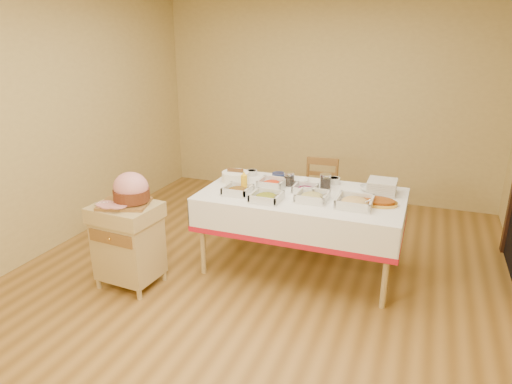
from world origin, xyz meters
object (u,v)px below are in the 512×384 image
at_px(dining_table, 302,210).
at_px(ham_on_board, 130,191).
at_px(preserve_jar_left, 289,179).
at_px(bread_basket, 235,176).
at_px(preserve_jar_right, 325,182).
at_px(mustard_bottle, 244,182).
at_px(butcher_cart, 128,240).
at_px(dining_chair, 319,196).
at_px(plate_stack, 382,187).
at_px(brass_platter, 379,202).

distance_m(dining_table, ham_on_board, 1.54).
bearing_deg(dining_table, preserve_jar_left, 135.12).
distance_m(dining_table, bread_basket, 0.75).
relative_size(preserve_jar_right, mustard_bottle, 0.73).
height_order(butcher_cart, dining_chair, dining_chair).
relative_size(dining_table, preserve_jar_right, 13.45).
distance_m(ham_on_board, preserve_jar_right, 1.78).
xyz_separation_m(ham_on_board, plate_stack, (1.96, 1.07, -0.06)).
xyz_separation_m(mustard_bottle, brass_platter, (1.21, 0.08, -0.06)).
relative_size(dining_chair, brass_platter, 2.68).
relative_size(ham_on_board, bread_basket, 1.61).
relative_size(dining_chair, preserve_jar_left, 6.40).
bearing_deg(dining_table, ham_on_board, -148.12).
xyz_separation_m(preserve_jar_left, plate_stack, (0.86, 0.08, 0.00)).
relative_size(ham_on_board, brass_platter, 1.37).
height_order(ham_on_board, brass_platter, ham_on_board).
relative_size(ham_on_board, preserve_jar_right, 3.17).
xyz_separation_m(ham_on_board, preserve_jar_left, (1.11, 0.98, -0.06)).
relative_size(dining_table, bread_basket, 6.82).
bearing_deg(preserve_jar_right, dining_table, -124.41).
relative_size(ham_on_board, mustard_bottle, 2.30).
distance_m(ham_on_board, bread_basket, 1.08).
xyz_separation_m(ham_on_board, brass_platter, (1.97, 0.76, -0.10)).
xyz_separation_m(preserve_jar_right, bread_basket, (-0.87, -0.12, -0.01)).
relative_size(preserve_jar_left, brass_platter, 0.42).
bearing_deg(bread_basket, dining_table, -9.14).
relative_size(butcher_cart, preserve_jar_right, 5.60).
height_order(dining_chair, ham_on_board, ham_on_board).
height_order(butcher_cart, preserve_jar_left, preserve_jar_left).
bearing_deg(plate_stack, preserve_jar_right, -176.32).
bearing_deg(mustard_bottle, butcher_cart, -138.35).
xyz_separation_m(butcher_cart, bread_basket, (0.62, 0.95, 0.38)).
distance_m(preserve_jar_left, bread_basket, 0.54).
distance_m(dining_chair, bread_basket, 1.09).
bearing_deg(dining_chair, preserve_jar_left, -101.58).
height_order(dining_table, plate_stack, plate_stack).
xyz_separation_m(ham_on_board, preserve_jar_right, (1.45, 1.03, -0.06)).
bearing_deg(brass_platter, preserve_jar_right, 152.51).
distance_m(dining_chair, brass_platter, 1.23).
bearing_deg(butcher_cart, bread_basket, 57.02).
bearing_deg(dining_chair, butcher_cart, -126.93).
bearing_deg(brass_platter, mustard_bottle, -176.37).
distance_m(preserve_jar_right, bread_basket, 0.88).
relative_size(butcher_cart, dining_chair, 0.90).
distance_m(ham_on_board, plate_stack, 2.23).
xyz_separation_m(ham_on_board, mustard_bottle, (0.76, 0.68, -0.04)).
height_order(ham_on_board, preserve_jar_left, ham_on_board).
height_order(preserve_jar_right, brass_platter, preserve_jar_right).
distance_m(dining_chair, mustard_bottle, 1.19).
height_order(dining_table, ham_on_board, ham_on_board).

